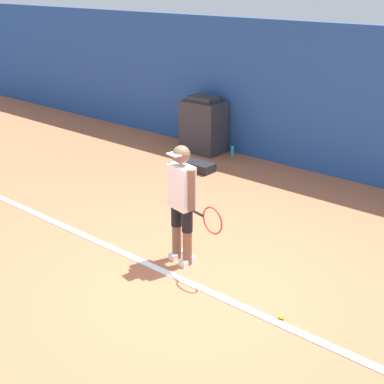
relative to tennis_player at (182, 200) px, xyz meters
The scene contains 8 objects.
ground_plane 1.02m from the tennis_player, 40.80° to the right, with size 24.00×24.00×0.00m, color #B76642.
back_wall 4.24m from the tennis_player, 84.28° to the left, with size 24.00×0.10×2.69m.
court_baseline 1.02m from the tennis_player, 40.57° to the right, with size 21.60×0.10×0.01m.
tennis_player is the anchor object (origin of this frame).
tennis_ball 1.85m from the tennis_player, ahead, with size 0.07×0.07×0.07m.
covered_chair 4.68m from the tennis_player, 125.67° to the left, with size 0.85×0.60×1.16m.
equipment_bag 3.61m from the tennis_player, 127.40° to the left, with size 0.81×0.33×0.16m.
water_bottle 4.56m from the tennis_player, 117.90° to the left, with size 0.08×0.08×0.23m.
Camera 1 is at (3.58, -4.21, 3.44)m, focal length 50.00 mm.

